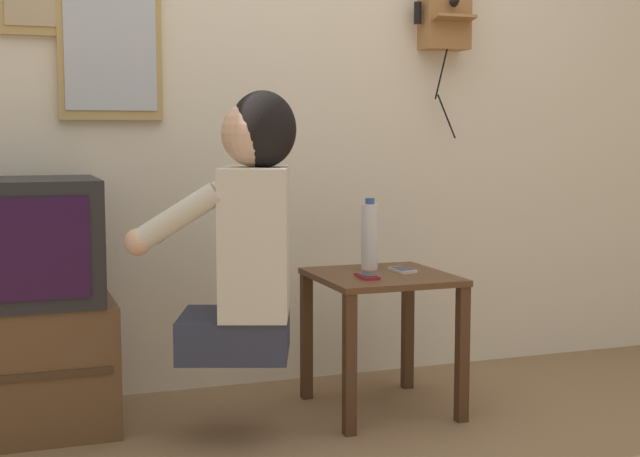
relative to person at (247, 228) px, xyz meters
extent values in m
cube|color=silver|center=(0.23, 0.65, 0.56)|extent=(6.80, 0.05, 2.55)
cube|color=#51331E|center=(0.54, 0.13, -0.21)|extent=(0.48, 0.50, 0.02)
cube|color=#452B1A|center=(0.33, -0.10, -0.47)|extent=(0.04, 0.04, 0.49)
cube|color=#452B1A|center=(0.76, -0.10, -0.47)|extent=(0.04, 0.04, 0.49)
cube|color=#452B1A|center=(0.33, 0.35, -0.47)|extent=(0.04, 0.04, 0.49)
cube|color=#452B1A|center=(0.76, 0.35, -0.47)|extent=(0.04, 0.04, 0.49)
cube|color=#2D3347|center=(-0.04, 0.02, -0.36)|extent=(0.45, 0.44, 0.14)
cube|color=beige|center=(0.02, -0.01, -0.04)|extent=(0.33, 0.40, 0.49)
sphere|color=#DBAD8E|center=(0.02, -0.01, 0.31)|extent=(0.22, 0.22, 0.22)
ellipsoid|color=black|center=(0.05, -0.02, 0.33)|extent=(0.29, 0.29, 0.25)
cylinder|color=beige|center=(-0.25, -0.07, 0.05)|extent=(0.30, 0.17, 0.22)
cylinder|color=beige|center=(-0.15, 0.21, 0.05)|extent=(0.30, 0.17, 0.22)
sphere|color=#DBAD8E|center=(-0.37, -0.03, -0.03)|extent=(0.09, 0.09, 0.09)
sphere|color=#DBAD8E|center=(-0.27, 0.25, -0.03)|extent=(0.09, 0.09, 0.09)
cube|color=brown|center=(-0.71, 0.33, -0.49)|extent=(0.61, 0.46, 0.45)
cube|color=#432E1C|center=(-0.71, 0.09, -0.47)|extent=(0.55, 0.01, 0.02)
cube|color=#232326|center=(-0.74, 0.33, -0.05)|extent=(0.58, 0.47, 0.42)
cube|color=#280F33|center=(-0.74, 0.09, -0.05)|extent=(0.47, 0.01, 0.33)
cube|color=#9E6B3D|center=(1.02, 0.57, 0.83)|extent=(0.20, 0.11, 0.33)
cube|color=#9E6B3D|center=(1.02, 0.49, 0.79)|extent=(0.18, 0.07, 0.03)
cone|color=black|center=(1.02, 0.47, 0.85)|extent=(0.04, 0.05, 0.04)
cylinder|color=black|center=(0.89, 0.57, 0.81)|extent=(0.03, 0.03, 0.09)
cylinder|color=black|center=(1.00, 0.56, 0.56)|extent=(0.04, 0.04, 0.22)
cylinder|color=black|center=(1.03, 0.56, 0.38)|extent=(0.07, 0.06, 0.19)
cube|color=tan|center=(-0.36, 0.61, 0.72)|extent=(0.38, 0.03, 0.72)
cube|color=#B2BCC6|center=(-0.36, 0.60, 0.72)|extent=(0.34, 0.01, 0.64)
cube|color=maroon|center=(0.46, 0.06, -0.20)|extent=(0.07, 0.13, 0.01)
cube|color=black|center=(0.46, 0.06, -0.19)|extent=(0.06, 0.10, 0.00)
cube|color=silver|center=(0.64, 0.15, -0.20)|extent=(0.07, 0.13, 0.01)
cube|color=black|center=(0.64, 0.15, -0.19)|extent=(0.06, 0.10, 0.00)
cylinder|color=silver|center=(0.54, 0.24, -0.08)|extent=(0.06, 0.06, 0.25)
cylinder|color=#2D4C8C|center=(0.54, 0.24, 0.06)|extent=(0.04, 0.04, 0.02)
camera|label=1|loc=(-0.76, -2.85, 0.31)|focal=50.00mm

